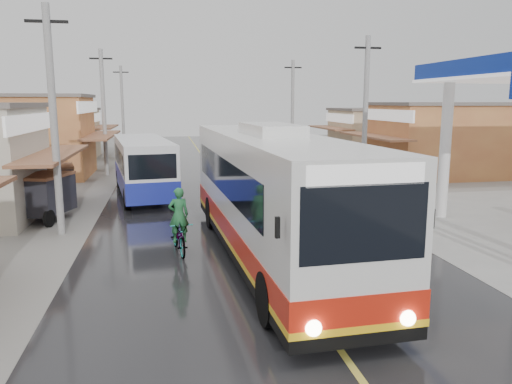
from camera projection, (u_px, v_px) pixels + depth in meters
ground at (323, 327)px, 10.63m from camera, size 120.00×120.00×0.00m
road at (231, 197)px, 25.15m from camera, size 12.00×90.00×0.02m
centre_line at (231, 196)px, 25.15m from camera, size 0.15×90.00×0.01m
utility_poles_left at (90, 198)px, 24.88m from camera, size 1.60×50.00×8.00m
utility_poles_right at (362, 192)px, 26.39m from camera, size 1.60×36.00×8.00m
coach_bus at (270, 195)px, 15.01m from camera, size 3.51×13.18×4.08m
second_bus at (143, 166)px, 25.07m from camera, size 3.51×8.92×2.88m
cyclist at (179, 231)px, 15.71m from camera, size 0.98×2.07×2.14m
tricycle_near at (45, 194)px, 19.98m from camera, size 2.26×2.83×1.89m
tricycle_far at (58, 181)px, 23.80m from camera, size 1.96×2.38×1.76m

